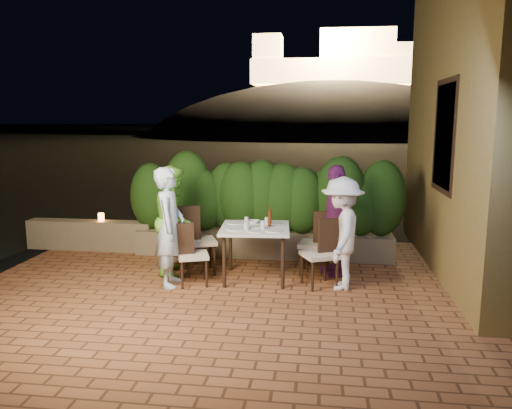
% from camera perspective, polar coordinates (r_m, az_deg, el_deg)
% --- Properties ---
extents(ground, '(400.00, 400.00, 0.00)m').
position_cam_1_polar(ground, '(6.18, -3.73, -11.62)').
color(ground, black).
rests_on(ground, ground).
extents(terrace_floor, '(7.00, 6.00, 0.15)m').
position_cam_1_polar(terrace_floor, '(6.66, -2.87, -10.51)').
color(terrace_floor, brown).
rests_on(terrace_floor, ground).
extents(building_wall, '(1.60, 5.00, 5.00)m').
position_cam_1_polar(building_wall, '(8.03, 25.86, 10.72)').
color(building_wall, olive).
rests_on(building_wall, ground).
extents(window_pane, '(0.08, 1.00, 1.40)m').
position_cam_1_polar(window_pane, '(7.34, 20.94, 7.32)').
color(window_pane, black).
rests_on(window_pane, building_wall).
extents(window_frame, '(0.06, 1.15, 1.55)m').
position_cam_1_polar(window_frame, '(7.33, 20.86, 7.32)').
color(window_frame, black).
rests_on(window_frame, building_wall).
extents(planter, '(4.20, 0.55, 0.40)m').
position_cam_1_polar(planter, '(8.25, 0.77, -4.49)').
color(planter, '#736549').
rests_on(planter, ground).
extents(hedge, '(4.00, 0.70, 1.10)m').
position_cam_1_polar(hedge, '(8.10, 0.78, 0.66)').
color(hedge, '#19390F').
rests_on(hedge, planter).
extents(parapet, '(2.20, 0.30, 0.50)m').
position_cam_1_polar(parapet, '(9.09, -18.39, -3.33)').
color(parapet, '#736549').
rests_on(parapet, ground).
extents(hill, '(52.00, 40.00, 22.00)m').
position_cam_1_polar(hill, '(65.94, 8.37, 4.25)').
color(hill, black).
rests_on(hill, ground).
extents(fortress, '(26.00, 8.00, 8.00)m').
position_cam_1_polar(fortress, '(66.17, 8.70, 16.85)').
color(fortress, '#FFCC7A').
rests_on(fortress, hill).
extents(dining_table, '(1.02, 1.02, 0.75)m').
position_cam_1_polar(dining_table, '(7.02, -0.11, -5.58)').
color(dining_table, white).
rests_on(dining_table, ground).
extents(plate_nw, '(0.21, 0.21, 0.01)m').
position_cam_1_polar(plate_nw, '(6.76, -2.42, -2.86)').
color(plate_nw, white).
rests_on(plate_nw, dining_table).
extents(plate_sw, '(0.23, 0.23, 0.01)m').
position_cam_1_polar(plate_sw, '(7.17, -2.42, -2.13)').
color(plate_sw, white).
rests_on(plate_sw, dining_table).
extents(plate_ne, '(0.23, 0.23, 0.01)m').
position_cam_1_polar(plate_ne, '(6.68, 2.00, -3.01)').
color(plate_ne, white).
rests_on(plate_ne, dining_table).
extents(plate_se, '(0.21, 0.21, 0.01)m').
position_cam_1_polar(plate_se, '(7.17, 1.99, -2.12)').
color(plate_se, white).
rests_on(plate_se, dining_table).
extents(plate_centre, '(0.24, 0.24, 0.01)m').
position_cam_1_polar(plate_centre, '(6.93, -0.21, -2.53)').
color(plate_centre, white).
rests_on(plate_centre, dining_table).
extents(plate_front, '(0.23, 0.23, 0.01)m').
position_cam_1_polar(plate_front, '(6.65, 0.02, -3.06)').
color(plate_front, white).
rests_on(plate_front, dining_table).
extents(glass_nw, '(0.06, 0.06, 0.11)m').
position_cam_1_polar(glass_nw, '(6.75, -1.12, -2.46)').
color(glass_nw, silver).
rests_on(glass_nw, dining_table).
extents(glass_sw, '(0.06, 0.06, 0.10)m').
position_cam_1_polar(glass_sw, '(7.13, -1.10, -1.82)').
color(glass_sw, silver).
rests_on(glass_sw, dining_table).
extents(glass_ne, '(0.06, 0.06, 0.11)m').
position_cam_1_polar(glass_ne, '(6.80, 0.78, -2.34)').
color(glass_ne, silver).
rests_on(glass_ne, dining_table).
extents(glass_se, '(0.06, 0.06, 0.10)m').
position_cam_1_polar(glass_se, '(7.09, 1.25, -1.87)').
color(glass_se, silver).
rests_on(glass_se, dining_table).
extents(beer_bottle, '(0.05, 0.05, 0.28)m').
position_cam_1_polar(beer_bottle, '(6.96, 1.57, -1.38)').
color(beer_bottle, '#51220D').
rests_on(beer_bottle, dining_table).
extents(bowl, '(0.19, 0.19, 0.04)m').
position_cam_1_polar(bowl, '(7.19, -0.30, -1.97)').
color(bowl, white).
rests_on(bowl, dining_table).
extents(chair_left_front, '(0.51, 0.51, 0.86)m').
position_cam_1_polar(chair_left_front, '(6.83, -7.21, -5.62)').
color(chair_left_front, black).
rests_on(chair_left_front, ground).
extents(chair_left_back, '(0.61, 0.61, 1.00)m').
position_cam_1_polar(chair_left_back, '(7.30, -6.53, -4.00)').
color(chair_left_back, black).
rests_on(chair_left_back, ground).
extents(chair_right_front, '(0.57, 0.57, 0.92)m').
position_cam_1_polar(chair_right_front, '(6.75, 7.27, -5.53)').
color(chair_right_front, black).
rests_on(chair_right_front, ground).
extents(chair_right_back, '(0.48, 0.48, 0.93)m').
position_cam_1_polar(chair_right_back, '(7.28, 6.71, -4.36)').
color(chair_right_back, black).
rests_on(chair_right_back, ground).
extents(diner_blue, '(0.45, 0.63, 1.61)m').
position_cam_1_polar(diner_blue, '(6.77, -9.82, -2.56)').
color(diner_blue, silver).
rests_on(diner_blue, ground).
extents(diner_green, '(0.68, 0.83, 1.58)m').
position_cam_1_polar(diner_green, '(7.36, -9.27, -1.69)').
color(diner_green, '#82E146').
rests_on(diner_green, ground).
extents(diner_white, '(0.65, 1.02, 1.49)m').
position_cam_1_polar(diner_white, '(6.66, 9.77, -3.26)').
color(diner_white, white).
rests_on(diner_white, ground).
extents(diner_purple, '(0.56, 1.00, 1.60)m').
position_cam_1_polar(diner_purple, '(7.22, 9.08, -1.80)').
color(diner_purple, '#72266A').
rests_on(diner_purple, ground).
extents(parapet_lamp, '(0.10, 0.10, 0.14)m').
position_cam_1_polar(parapet_lamp, '(8.94, -17.28, -1.40)').
color(parapet_lamp, orange).
rests_on(parapet_lamp, parapet).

